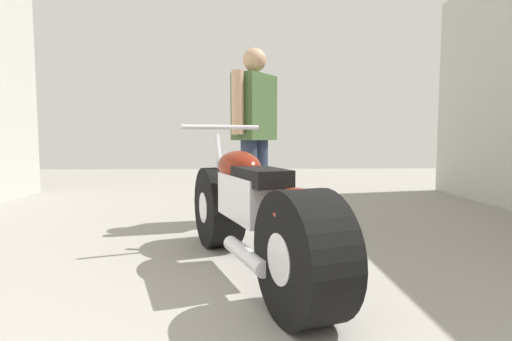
% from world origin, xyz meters
% --- Properties ---
extents(ground_plane, '(15.74, 15.74, 0.00)m').
position_xyz_m(ground_plane, '(0.00, 3.00, 0.00)').
color(ground_plane, gray).
extents(motorcycle_maroon_cruiser, '(0.98, 2.06, 0.98)m').
position_xyz_m(motorcycle_maroon_cruiser, '(0.07, 2.30, 0.40)').
color(motorcycle_maroon_cruiser, black).
rests_on(motorcycle_maroon_cruiser, ground_plane).
extents(mechanic_in_blue, '(0.50, 0.65, 1.77)m').
position_xyz_m(mechanic_in_blue, '(0.14, 3.86, 1.00)').
color(mechanic_in_blue, '#2D3851').
rests_on(mechanic_in_blue, ground_plane).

